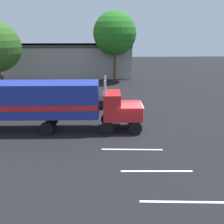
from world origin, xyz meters
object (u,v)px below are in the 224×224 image
person_bystander (97,109)px  parked_car (85,100)px  semi_truck (49,102)px  tree_center (115,33)px

person_bystander → parked_car: person_bystander is taller
semi_truck → tree_center: (6.84, 21.26, 5.09)m
semi_truck → person_bystander: bearing=37.3°
person_bystander → parked_car: bearing=110.3°
parked_car → tree_center: (4.26, 14.62, 6.81)m
semi_truck → parked_car: (2.57, 6.65, -1.72)m
parked_car → tree_center: bearing=73.7°
person_bystander → parked_car: size_ratio=0.35×
tree_center → semi_truck: bearing=-107.8°
semi_truck → tree_center: tree_center is taller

